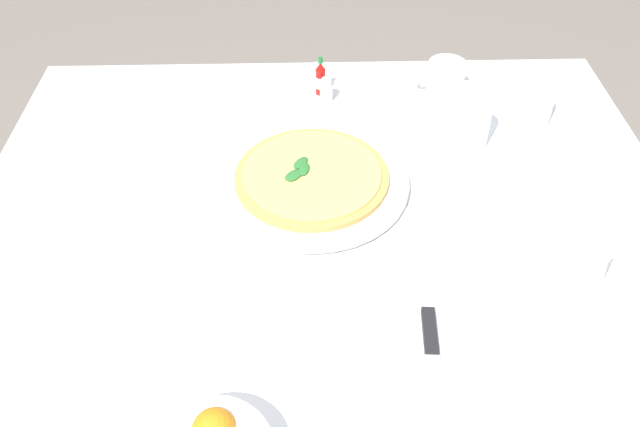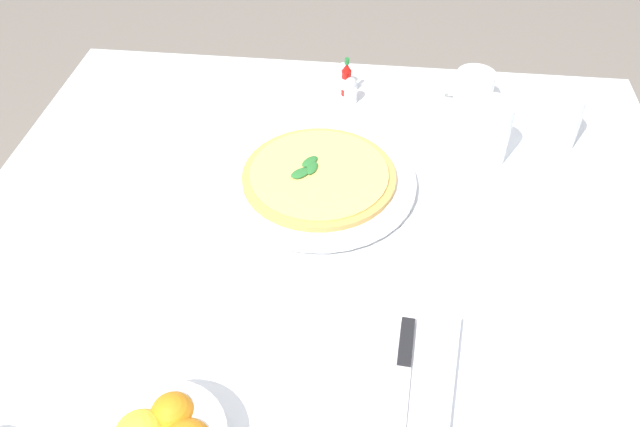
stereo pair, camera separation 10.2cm
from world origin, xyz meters
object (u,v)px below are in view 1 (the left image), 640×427
object	(u,v)px
dinner_knife	(433,364)
water_glass_back_corner	(469,123)
pepper_shaker	(316,76)
napkin_folded	(431,368)
pizza	(312,176)
coffee_cup_near_left	(635,285)
water_glass_left_edge	(532,105)
coffee_cup_far_left	(445,79)
hot_sauce_bottle	(321,79)
pizza_plate	(312,182)
salt_shaker	(326,90)

from	to	relation	value
dinner_knife	water_glass_back_corner	bearing A→B (deg)	168.17
pepper_shaker	napkin_folded	bearing A→B (deg)	10.95
pizza	water_glass_back_corner	bearing A→B (deg)	110.56
coffee_cup_near_left	water_glass_left_edge	distance (m)	0.43
coffee_cup_near_left	dinner_knife	bearing A→B (deg)	-68.64
coffee_cup_near_left	coffee_cup_far_left	world-z (taller)	coffee_cup_far_left
hot_sauce_bottle	water_glass_back_corner	bearing A→B (deg)	54.87
pepper_shaker	hot_sauce_bottle	bearing A→B (deg)	19.65
pizza_plate	water_glass_left_edge	bearing A→B (deg)	111.76
pizza_plate	water_glass_left_edge	world-z (taller)	water_glass_left_edge
napkin_folded	salt_shaker	size ratio (longest dim) A/B	4.18
coffee_cup_far_left	dinner_knife	size ratio (longest dim) A/B	0.68
hot_sauce_bottle	napkin_folded	bearing A→B (deg)	10.57
pizza_plate	hot_sauce_bottle	distance (m)	0.30
water_glass_back_corner	salt_shaker	distance (m)	0.30
water_glass_left_edge	coffee_cup_far_left	bearing A→B (deg)	-130.98
napkin_folded	hot_sauce_bottle	xyz separation A→B (m)	(-0.67, -0.12, 0.02)
water_glass_left_edge	napkin_folded	world-z (taller)	water_glass_left_edge
coffee_cup_far_left	water_glass_back_corner	distance (m)	0.18
pizza_plate	pepper_shaker	xyz separation A→B (m)	(-0.32, 0.01, 0.01)
pizza	coffee_cup_far_left	distance (m)	0.40
dinner_knife	hot_sauce_bottle	bearing A→B (deg)	-165.33
pizza	water_glass_left_edge	xyz separation A→B (m)	(-0.17, 0.42, 0.02)
coffee_cup_near_left	water_glass_left_edge	bearing A→B (deg)	-175.16
coffee_cup_far_left	dinner_knife	xyz separation A→B (m)	(0.67, -0.13, -0.01)
water_glass_back_corner	hot_sauce_bottle	bearing A→B (deg)	-125.13
coffee_cup_far_left	dinner_knife	bearing A→B (deg)	-10.97
pizza	water_glass_back_corner	xyz separation A→B (m)	(-0.11, 0.29, 0.03)
napkin_folded	dinner_knife	bearing A→B (deg)	3.48
napkin_folded	hot_sauce_bottle	size ratio (longest dim) A/B	2.84
hot_sauce_bottle	salt_shaker	world-z (taller)	hot_sauce_bottle
pizza	napkin_folded	distance (m)	0.40
napkin_folded	salt_shaker	world-z (taller)	salt_shaker
water_glass_back_corner	hot_sauce_bottle	distance (m)	0.32
water_glass_back_corner	dinner_knife	world-z (taller)	water_glass_back_corner
pizza_plate	salt_shaker	bearing A→B (deg)	172.70
coffee_cup_near_left	hot_sauce_bottle	size ratio (longest dim) A/B	1.57
hot_sauce_bottle	salt_shaker	distance (m)	0.03
pizza_plate	coffee_cup_near_left	size ratio (longest dim) A/B	2.57
pizza_plate	dinner_knife	distance (m)	0.41
coffee_cup_near_left	salt_shaker	xyz separation A→B (m)	(-0.52, -0.42, -0.00)
coffee_cup_near_left	salt_shaker	world-z (taller)	coffee_cup_near_left
salt_shaker	water_glass_back_corner	bearing A→B (deg)	58.17
napkin_folded	hot_sauce_bottle	distance (m)	0.68
pepper_shaker	coffee_cup_near_left	bearing A→B (deg)	37.40
pizza	dinner_knife	xyz separation A→B (m)	(0.38, 0.15, -0.00)
coffee_cup_far_left	water_glass_left_edge	world-z (taller)	water_glass_left_edge
pizza	water_glass_left_edge	size ratio (longest dim) A/B	2.43
hot_sauce_bottle	pepper_shaker	bearing A→B (deg)	-160.35
water_glass_left_edge	salt_shaker	distance (m)	0.40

